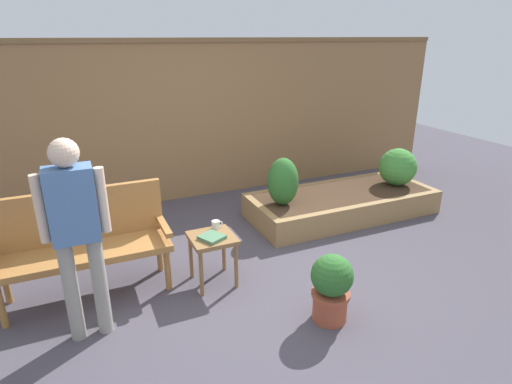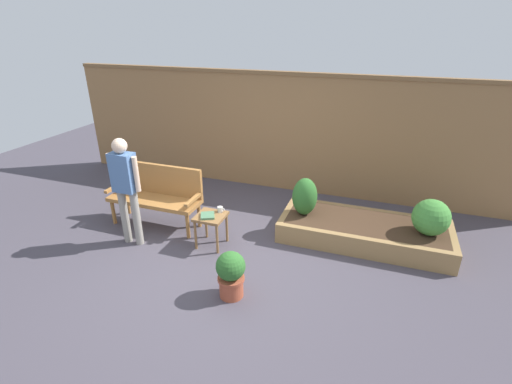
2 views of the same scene
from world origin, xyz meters
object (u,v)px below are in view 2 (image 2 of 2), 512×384
garden_bench (157,191)px  side_table (211,220)px  potted_boxwood (231,273)px  shrub_far_corner (431,217)px  cup_on_table (220,209)px  book_on_table (208,216)px  shrub_near_bench (305,197)px  person_by_bench (125,183)px

garden_bench → side_table: (1.07, -0.34, -0.15)m
potted_boxwood → shrub_far_corner: shrub_far_corner is taller
garden_bench → cup_on_table: bearing=-9.6°
side_table → book_on_table: 0.11m
cup_on_table → shrub_near_bench: (1.06, 0.67, 0.07)m
book_on_table → person_by_bench: bearing=167.3°
potted_boxwood → book_on_table: bearing=129.4°
book_on_table → shrub_near_bench: 1.45m
garden_bench → potted_boxwood: 2.17m
cup_on_table → person_by_bench: 1.34m
shrub_far_corner → person_by_bench: 4.14m
shrub_near_bench → person_by_bench: 2.53m
cup_on_table → potted_boxwood: bearing=-60.3°
potted_boxwood → shrub_near_bench: bearing=75.2°
side_table → potted_boxwood: bearing=-53.0°
cup_on_table → book_on_table: cup_on_table is taller
garden_bench → shrub_near_bench: bearing=12.1°
cup_on_table → potted_boxwood: size_ratio=0.19×
side_table → cup_on_table: (0.09, 0.14, 0.12)m
cup_on_table → shrub_far_corner: size_ratio=0.22×
side_table → potted_boxwood: 1.14m
cup_on_table → potted_boxwood: potted_boxwood is taller
book_on_table → shrub_near_bench: shrub_near_bench is taller
person_by_bench → shrub_near_bench: bearing=26.6°
garden_bench → cup_on_table: (1.16, -0.20, -0.03)m
cup_on_table → book_on_table: 0.22m
cup_on_table → shrub_far_corner: bearing=13.6°
potted_boxwood → cup_on_table: bearing=119.7°
side_table → potted_boxwood: (0.69, -0.91, -0.08)m
shrub_far_corner → person_by_bench: (-3.96, -1.12, 0.39)m
garden_bench → shrub_far_corner: bearing=6.9°
garden_bench → side_table: 1.13m
potted_boxwood → shrub_near_bench: size_ratio=1.02×
garden_bench → book_on_table: size_ratio=7.20×
book_on_table → cup_on_table: bearing=34.6°
side_table → shrub_far_corner: 2.98m
cup_on_table → shrub_near_bench: shrub_near_bench is taller
garden_bench → cup_on_table: garden_bench is taller
side_table → cup_on_table: 0.21m
person_by_bench → book_on_table: bearing=13.6°
shrub_near_bench → person_by_bench: (-2.24, -1.12, 0.35)m
shrub_far_corner → side_table: bearing=-164.2°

